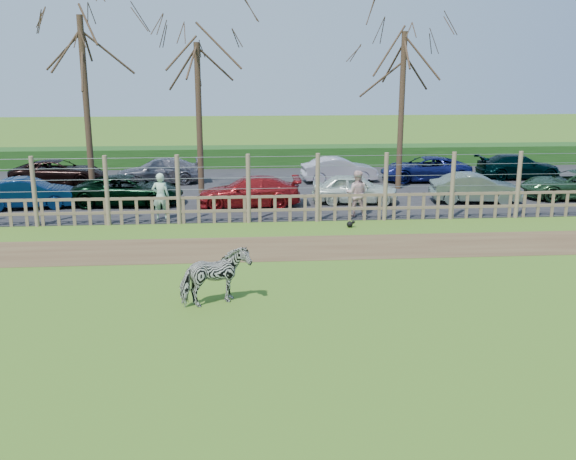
{
  "coord_description": "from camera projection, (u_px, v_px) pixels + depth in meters",
  "views": [
    {
      "loc": [
        -0.33,
        -14.7,
        5.51
      ],
      "look_at": [
        1.0,
        2.5,
        1.1
      ],
      "focal_mm": 40.0,
      "sensor_mm": 36.0,
      "label": 1
    }
  ],
  "objects": [
    {
      "name": "fence",
      "position": [
        249.0,
        201.0,
        23.12
      ],
      "size": [
        30.16,
        0.16,
        2.5
      ],
      "color": "brown",
      "rests_on": "ground"
    },
    {
      "name": "zebra",
      "position": [
        215.0,
        277.0,
        15.12
      ],
      "size": [
        1.8,
        1.36,
        1.39
      ],
      "primitive_type": "imported",
      "rotation": [
        0.0,
        0.0,
        2.0
      ],
      "color": "gray",
      "rests_on": "ground"
    },
    {
      "name": "car_9",
      "position": [
        159.0,
        171.0,
        30.68
      ],
      "size": [
        4.3,
        2.16,
        1.2
      ],
      "primitive_type": "imported",
      "rotation": [
        0.0,
        0.0,
        4.83
      ],
      "color": "slate",
      "rests_on": "asphalt"
    },
    {
      "name": "ground",
      "position": [
        255.0,
        300.0,
        15.59
      ],
      "size": [
        120.0,
        120.0,
        0.0
      ],
      "primitive_type": "plane",
      "color": "olive",
      "rests_on": "ground"
    },
    {
      "name": "car_2",
      "position": [
        129.0,
        190.0,
        25.98
      ],
      "size": [
        4.46,
        2.31,
        1.2
      ],
      "primitive_type": "imported",
      "rotation": [
        0.0,
        0.0,
        1.49
      ],
      "color": "black",
      "rests_on": "asphalt"
    },
    {
      "name": "hedge",
      "position": [
        244.0,
        157.0,
        36.22
      ],
      "size": [
        46.0,
        2.0,
        1.1
      ],
      "primitive_type": "cube",
      "color": "#1E4716",
      "rests_on": "ground"
    },
    {
      "name": "visitor_b",
      "position": [
        357.0,
        193.0,
        23.98
      ],
      "size": [
        0.97,
        0.84,
        1.72
      ],
      "primitive_type": "imported",
      "rotation": [
        0.0,
        0.0,
        2.89
      ],
      "color": "beige",
      "rests_on": "asphalt"
    },
    {
      "name": "tree_right",
      "position": [
        403.0,
        73.0,
        28.34
      ],
      "size": [
        4.8,
        4.8,
        7.35
      ],
      "color": "#3D2B1E",
      "rests_on": "ground"
    },
    {
      "name": "tree_mid",
      "position": [
        198.0,
        82.0,
        27.27
      ],
      "size": [
        4.8,
        4.8,
        6.83
      ],
      "color": "#3D2B1E",
      "rests_on": "ground"
    },
    {
      "name": "car_6",
      "position": [
        574.0,
        185.0,
        27.22
      ],
      "size": [
        4.46,
        2.32,
        1.2
      ],
      "primitive_type": "imported",
      "rotation": [
        0.0,
        0.0,
        4.63
      ],
      "color": "#224527",
      "rests_on": "asphalt"
    },
    {
      "name": "car_11",
      "position": [
        339.0,
        170.0,
        31.13
      ],
      "size": [
        3.74,
        1.6,
        1.2
      ],
      "primitive_type": "imported",
      "rotation": [
        0.0,
        0.0,
        1.66
      ],
      "color": "#BEB6C4",
      "rests_on": "asphalt"
    },
    {
      "name": "car_1",
      "position": [
        29.0,
        193.0,
        25.35
      ],
      "size": [
        3.77,
        1.71,
        1.2
      ],
      "primitive_type": "imported",
      "rotation": [
        0.0,
        0.0,
        1.69
      ],
      "color": "#061D41",
      "rests_on": "asphalt"
    },
    {
      "name": "car_12",
      "position": [
        425.0,
        169.0,
        31.35
      ],
      "size": [
        4.41,
        2.2,
        1.2
      ],
      "primitive_type": "imported",
      "rotation": [
        0.0,
        0.0,
        4.66
      ],
      "color": "#111753",
      "rests_on": "asphalt"
    },
    {
      "name": "car_13",
      "position": [
        518.0,
        167.0,
        32.08
      ],
      "size": [
        4.16,
        1.73,
        1.2
      ],
      "primitive_type": "imported",
      "rotation": [
        0.0,
        0.0,
        1.56
      ],
      "color": "black",
      "rests_on": "asphalt"
    },
    {
      "name": "car_8",
      "position": [
        59.0,
        173.0,
        30.3
      ],
      "size": [
        4.33,
        2.01,
        1.2
      ],
      "primitive_type": "imported",
      "rotation": [
        0.0,
        0.0,
        1.58
      ],
      "color": "black",
      "rests_on": "asphalt"
    },
    {
      "name": "car_4",
      "position": [
        355.0,
        189.0,
        26.32
      ],
      "size": [
        3.66,
        1.8,
        1.2
      ],
      "primitive_type": "imported",
      "rotation": [
        0.0,
        0.0,
        1.46
      ],
      "color": "silver",
      "rests_on": "asphalt"
    },
    {
      "name": "dirt_strip",
      "position": [
        251.0,
        249.0,
        19.94
      ],
      "size": [
        34.0,
        2.8,
        0.01
      ],
      "primitive_type": "cube",
      "color": "brown",
      "rests_on": "ground"
    },
    {
      "name": "asphalt",
      "position": [
        246.0,
        189.0,
        29.59
      ],
      "size": [
        44.0,
        13.0,
        0.04
      ],
      "primitive_type": "cube",
      "color": "#232326",
      "rests_on": "ground"
    },
    {
      "name": "visitor_a",
      "position": [
        161.0,
        196.0,
        23.43
      ],
      "size": [
        0.63,
        0.41,
        1.72
      ],
      "primitive_type": "imported",
      "rotation": [
        0.0,
        0.0,
        3.14
      ],
      "color": "#B5E5BD",
      "rests_on": "asphalt"
    },
    {
      "name": "tree_left",
      "position": [
        83.0,
        64.0,
        25.78
      ],
      "size": [
        4.8,
        4.8,
        7.88
      ],
      "color": "#3D2B1E",
      "rests_on": "ground"
    },
    {
      "name": "car_3",
      "position": [
        249.0,
        192.0,
        25.69
      ],
      "size": [
        4.14,
        1.7,
        1.2
      ],
      "primitive_type": "imported",
      "rotation": [
        0.0,
        0.0,
        4.71
      ],
      "color": "maroon",
      "rests_on": "asphalt"
    },
    {
      "name": "car_5",
      "position": [
        475.0,
        188.0,
        26.42
      ],
      "size": [
        3.76,
        1.66,
        1.2
      ],
      "primitive_type": "imported",
      "rotation": [
        0.0,
        0.0,
        1.46
      ],
      "color": "#58695D",
      "rests_on": "asphalt"
    },
    {
      "name": "crow",
      "position": [
        350.0,
        224.0,
        22.59
      ],
      "size": [
        0.29,
        0.22,
        0.24
      ],
      "color": "black",
      "rests_on": "ground"
    }
  ]
}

